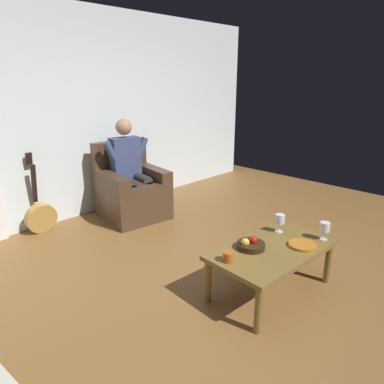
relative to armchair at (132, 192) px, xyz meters
The scene contains 11 objects.
ground_plane 2.18m from the armchair, 81.93° to the left, with size 7.20×7.20×0.00m, color brown.
wall_back 1.18m from the armchair, 61.79° to the right, with size 6.40×0.06×2.66m, color silver.
armchair is the anchor object (origin of this frame).
person_seated 0.36m from the armchair, 98.21° to the right, with size 0.65×0.58×1.29m.
coffee_table 2.32m from the armchair, 84.46° to the left, with size 1.15×0.69×0.42m.
guitar 1.15m from the armchair, 18.31° to the right, with size 0.37×0.22×0.97m.
wine_glass_near 2.56m from the armchair, 95.15° to the left, with size 0.09×0.09×0.16m.
wine_glass_far 2.18m from the armchair, 92.57° to the left, with size 0.09×0.09×0.17m.
fruit_bowl 2.21m from the armchair, 80.42° to the left, with size 0.24×0.24×0.11m.
decorative_dish 2.48m from the armchair, 89.33° to the left, with size 0.23×0.23×0.02m, color #B86F23.
candle_jar 2.29m from the armchair, 72.93° to the left, with size 0.09×0.09×0.08m, color #AB551E.
Camera 1 is at (2.32, 1.56, 1.79)m, focal length 32.84 mm.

